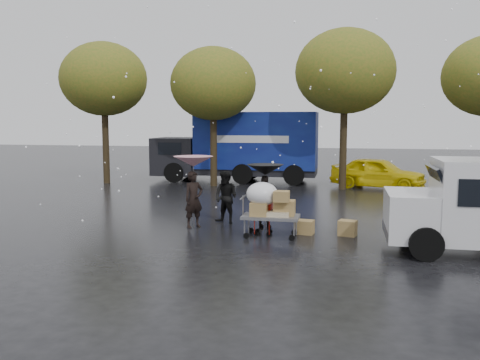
% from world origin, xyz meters
% --- Properties ---
extents(ground, '(90.00, 90.00, 0.00)m').
position_xyz_m(ground, '(0.00, 0.00, 0.00)').
color(ground, black).
rests_on(ground, ground).
extents(person_pink, '(0.69, 0.71, 1.64)m').
position_xyz_m(person_pink, '(-1.68, 0.75, 0.82)').
color(person_pink, black).
rests_on(person_pink, ground).
extents(person_middle, '(0.95, 0.86, 1.59)m').
position_xyz_m(person_middle, '(-0.90, 1.52, 0.80)').
color(person_middle, black).
rests_on(person_middle, ground).
extents(person_black, '(0.93, 0.43, 1.54)m').
position_xyz_m(person_black, '(0.38, 0.95, 0.77)').
color(person_black, black).
rests_on(person_black, ground).
extents(umbrella_pink, '(1.14, 1.14, 2.07)m').
position_xyz_m(umbrella_pink, '(-1.68, 0.75, 1.92)').
color(umbrella_pink, '#4C4C4C').
rests_on(umbrella_pink, ground).
extents(umbrella_black, '(1.04, 1.04, 1.85)m').
position_xyz_m(umbrella_black, '(0.38, 0.95, 1.70)').
color(umbrella_black, '#4C4C4C').
rests_on(umbrella_black, ground).
extents(vendor_cart, '(1.52, 0.80, 1.27)m').
position_xyz_m(vendor_cart, '(0.77, -0.07, 0.73)').
color(vendor_cart, slate).
rests_on(vendor_cart, ground).
extents(shopping_cart, '(0.84, 0.84, 1.46)m').
position_xyz_m(shopping_cart, '(0.44, 0.03, 1.06)').
color(shopping_cart, red).
rests_on(shopping_cart, ground).
extents(blue_truck, '(8.30, 2.60, 3.50)m').
position_xyz_m(blue_truck, '(-2.62, 12.03, 1.76)').
color(blue_truck, navy).
rests_on(blue_truck, ground).
extents(box_ground_near, '(0.54, 0.47, 0.42)m').
position_xyz_m(box_ground_near, '(2.70, 0.53, 0.21)').
color(box_ground_near, olive).
rests_on(box_ground_near, ground).
extents(box_ground_far, '(0.54, 0.45, 0.38)m').
position_xyz_m(box_ground_far, '(1.54, 0.51, 0.19)').
color(box_ground_far, olive).
rests_on(box_ground_far, ground).
extents(yellow_taxi, '(4.53, 2.93, 1.43)m').
position_xyz_m(yellow_taxi, '(4.08, 10.63, 0.72)').
color(yellow_taxi, yellow).
rests_on(yellow_taxi, ground).
extents(tree_row, '(21.60, 4.40, 7.12)m').
position_xyz_m(tree_row, '(-0.47, 10.00, 5.02)').
color(tree_row, black).
rests_on(tree_row, ground).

